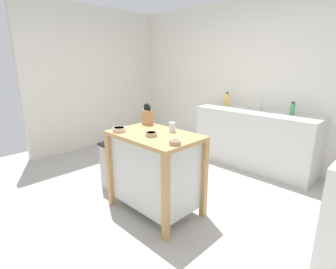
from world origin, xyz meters
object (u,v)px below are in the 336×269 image
at_px(bowl_stoneware_deep, 151,134).
at_px(drinking_cup, 172,127).
at_px(bottle_hand_soap, 293,109).
at_px(kitchen_island, 155,169).
at_px(bowl_ceramic_wide, 119,129).
at_px(trash_bin, 116,167).
at_px(sink_faucet, 262,103).
at_px(bottle_dish_soap, 227,99).
at_px(knife_block, 147,117).
at_px(bowl_ceramic_small, 175,142).

height_order(bowl_stoneware_deep, drinking_cup, drinking_cup).
bearing_deg(bottle_hand_soap, kitchen_island, -107.01).
bearing_deg(bowl_ceramic_wide, bowl_stoneware_deep, 18.91).
height_order(bowl_stoneware_deep, bowl_ceramic_wide, bowl_ceramic_wide).
bearing_deg(bowl_ceramic_wide, trash_bin, 154.34).
relative_size(sink_faucet, bottle_dish_soap, 0.96).
height_order(sink_faucet, bottle_hand_soap, sink_faucet).
height_order(knife_block, drinking_cup, knife_block).
bearing_deg(trash_bin, knife_block, 33.97).
bearing_deg(drinking_cup, knife_block, 175.44).
bearing_deg(bowl_ceramic_wide, knife_block, 94.50).
bearing_deg(knife_block, bowl_ceramic_small, -23.67).
bearing_deg(kitchen_island, knife_block, 149.16).
distance_m(trash_bin, bottle_dish_soap, 2.25).
relative_size(bowl_ceramic_wide, bottle_hand_soap, 0.75).
height_order(kitchen_island, bottle_hand_soap, bottle_hand_soap).
distance_m(bowl_ceramic_small, drinking_cup, 0.44).
height_order(bowl_ceramic_wide, sink_faucet, sink_faucet).
relative_size(drinking_cup, bottle_hand_soap, 0.56).
xyz_separation_m(knife_block, bowl_ceramic_wide, (0.03, -0.43, -0.07)).
xyz_separation_m(bowl_ceramic_wide, bowl_ceramic_small, (0.73, 0.10, -0.00)).
bearing_deg(trash_bin, kitchen_island, 2.15).
bearing_deg(kitchen_island, bowl_ceramic_wide, -146.49).
relative_size(bowl_stoneware_deep, sink_faucet, 0.54).
xyz_separation_m(kitchen_island, bowl_stoneware_deep, (0.05, -0.09, 0.42)).
height_order(trash_bin, bottle_hand_soap, bottle_hand_soap).
bearing_deg(bowl_ceramic_small, sink_faucet, 96.25).
height_order(kitchen_island, knife_block, knife_block).
xyz_separation_m(drinking_cup, sink_faucet, (0.07, 1.95, 0.05)).
relative_size(bowl_stoneware_deep, bottle_hand_soap, 0.64).
height_order(kitchen_island, drinking_cup, drinking_cup).
distance_m(bowl_ceramic_wide, sink_faucet, 2.40).
bearing_deg(trash_bin, bottle_dish_soap, 82.98).
distance_m(bottle_hand_soap, bottle_dish_soap, 1.10).
distance_m(drinking_cup, bottle_hand_soap, 1.98).
xyz_separation_m(knife_block, bottle_dish_soap, (-0.10, 1.89, 0.01)).
bearing_deg(bottle_dish_soap, kitchen_island, -77.73).
distance_m(bowl_stoneware_deep, bowl_ceramic_small, 0.36).
bearing_deg(sink_faucet, bottle_dish_soap, -177.93).
distance_m(kitchen_island, bowl_ceramic_small, 0.59).
height_order(bowl_ceramic_small, trash_bin, bowl_ceramic_small).
xyz_separation_m(knife_block, bottle_hand_soap, (1.00, 1.87, -0.01)).
relative_size(knife_block, sink_faucet, 1.16).
distance_m(bowl_stoneware_deep, sink_faucet, 2.22).
bearing_deg(sink_faucet, bowl_stoneware_deep, -92.81).
bearing_deg(kitchen_island, trash_bin, -177.85).
distance_m(kitchen_island, bottle_hand_soap, 2.23).
distance_m(bowl_ceramic_small, bottle_dish_soap, 2.39).
bearing_deg(bowl_ceramic_wide, bowl_ceramic_small, 7.59).
distance_m(bowl_ceramic_wide, trash_bin, 0.75).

